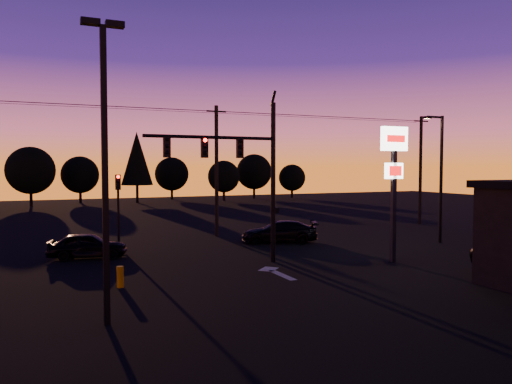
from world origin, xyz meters
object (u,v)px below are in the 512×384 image
at_px(bollard, 120,277).
at_px(traffic_signal_mast, 244,164).
at_px(streetlight, 440,173).
at_px(pylon_sign, 394,165).
at_px(car_right, 279,232).
at_px(car_left, 88,245).
at_px(parking_lot_light, 105,151).
at_px(secondary_signal, 118,200).

bearing_deg(bollard, traffic_signal_mast, 20.68).
bearing_deg(streetlight, pylon_sign, -149.92).
distance_m(traffic_signal_mast, car_right, 8.49).
xyz_separation_m(pylon_sign, bollard, (-13.41, 0.11, -4.49)).
xyz_separation_m(traffic_signal_mast, streetlight, (14.01, 1.51, -0.52)).
relative_size(traffic_signal_mast, car_left, 2.14).
bearing_deg(parking_lot_light, pylon_sign, 17.23).
relative_size(secondary_signal, parking_lot_light, 0.48).
distance_m(parking_lot_light, car_left, 12.66).
distance_m(pylon_sign, car_left, 16.33).
height_order(traffic_signal_mast, car_right, traffic_signal_mast).
bearing_deg(streetlight, traffic_signal_mast, -173.86).
xyz_separation_m(bollard, car_right, (11.07, 7.99, 0.27)).
bearing_deg(secondary_signal, parking_lot_light, -99.79).
height_order(pylon_sign, bollard, pylon_sign).
relative_size(secondary_signal, pylon_sign, 0.64).
bearing_deg(parking_lot_light, secondary_signal, 80.21).
relative_size(parking_lot_light, pylon_sign, 1.34).
xyz_separation_m(traffic_signal_mast, car_left, (-6.88, 4.79, -4.25)).
xyz_separation_m(traffic_signal_mast, secondary_signal, (-4.90, 7.49, -2.07)).
xyz_separation_m(bollard, car_left, (-0.57, 7.18, 0.26)).
bearing_deg(traffic_signal_mast, pylon_sign, -19.36).
bearing_deg(parking_lot_light, bollard, 76.70).
xyz_separation_m(secondary_signal, car_right, (9.66, -1.88, -2.17)).
bearing_deg(parking_lot_light, car_right, 46.02).
height_order(car_left, car_right, car_right).
height_order(secondary_signal, pylon_sign, pylon_sign).
bearing_deg(pylon_sign, streetlight, 30.08).
relative_size(traffic_signal_mast, bollard, 10.18).
bearing_deg(streetlight, parking_lot_light, -158.35).
relative_size(pylon_sign, streetlight, 0.85).
relative_size(traffic_signal_mast, pylon_sign, 1.26).
relative_size(secondary_signal, streetlight, 0.54).
bearing_deg(bollard, car_left, 94.57).
xyz_separation_m(streetlight, bollard, (-20.32, -3.89, -4.00)).
relative_size(parking_lot_light, car_right, 1.91).
distance_m(traffic_signal_mast, bollard, 8.12).
height_order(bollard, car_left, car_left).
bearing_deg(pylon_sign, car_left, 152.47).
xyz_separation_m(streetlight, car_left, (-20.89, 3.29, -3.74)).
height_order(secondary_signal, bollard, secondary_signal).
relative_size(bollard, car_right, 0.18).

